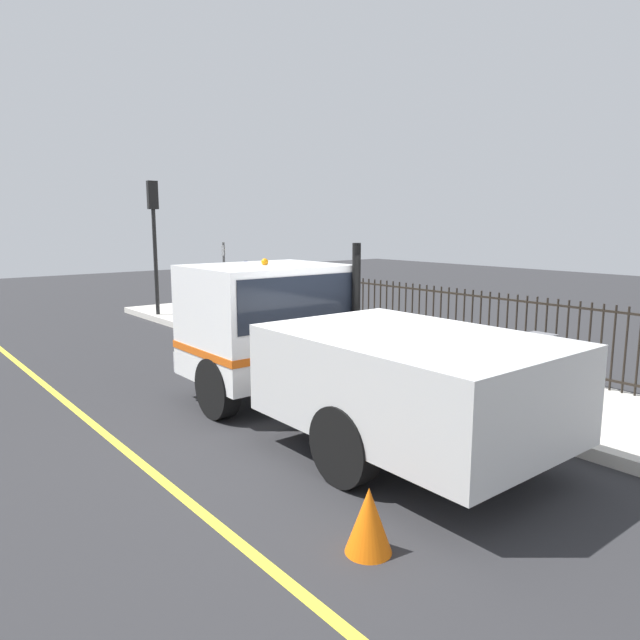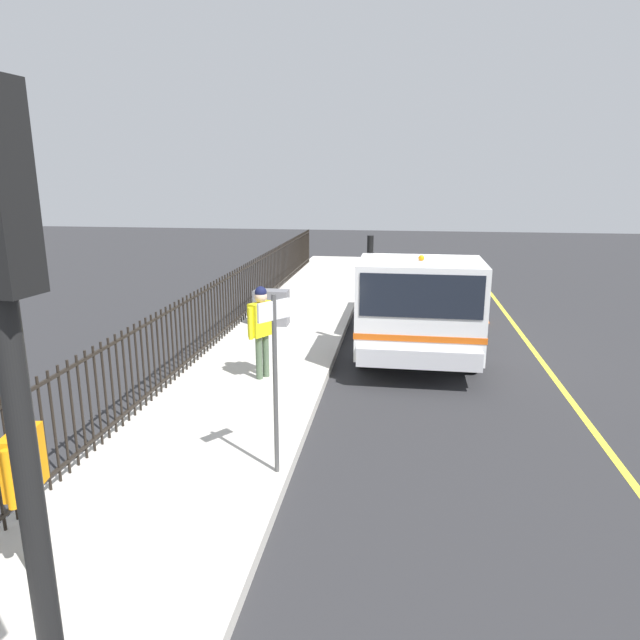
% 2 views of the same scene
% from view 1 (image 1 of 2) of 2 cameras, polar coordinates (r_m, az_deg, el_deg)
% --- Properties ---
extents(ground_plane, '(60.37, 60.37, 0.00)m').
position_cam_1_polar(ground_plane, '(8.24, 3.37, -11.93)').
color(ground_plane, '#2B2B2D').
rests_on(ground_plane, ground).
extents(sidewalk_slab, '(2.96, 27.44, 0.18)m').
position_cam_1_polar(sidewalk_slab, '(10.67, 17.00, -6.80)').
color(sidewalk_slab, beige).
rests_on(sidewalk_slab, ground).
extents(lane_marking, '(0.12, 24.70, 0.01)m').
position_cam_1_polar(lane_marking, '(6.90, -13.46, -16.59)').
color(lane_marking, yellow).
rests_on(lane_marking, ground).
extents(work_truck, '(2.53, 6.31, 2.70)m').
position_cam_1_polar(work_truck, '(8.63, 0.03, -2.13)').
color(work_truck, white).
rests_on(work_truck, ground).
extents(worker_standing, '(0.45, 0.57, 1.78)m').
position_cam_1_polar(worker_standing, '(12.56, 2.70, 1.55)').
color(worker_standing, yellow).
rests_on(worker_standing, sidewalk_slab).
extents(pedestrian_distant, '(0.30, 0.63, 1.73)m').
position_cam_1_polar(pedestrian_distant, '(17.59, -7.28, 3.65)').
color(pedestrian_distant, orange).
rests_on(pedestrian_distant, sidewalk_slab).
extents(iron_fence, '(0.04, 23.36, 1.48)m').
position_cam_1_polar(iron_fence, '(11.59, 20.91, -1.48)').
color(iron_fence, black).
rests_on(iron_fence, sidewalk_slab).
extents(traffic_light_near, '(0.32, 0.24, 4.11)m').
position_cam_1_polar(traffic_light_near, '(18.71, -16.10, 9.41)').
color(traffic_light_near, black).
rests_on(traffic_light_near, sidewalk_slab).
extents(utility_cabinet, '(0.88, 0.46, 0.92)m').
position_cam_1_polar(utility_cabinet, '(10.73, 20.12, -3.85)').
color(utility_cabinet, slate).
rests_on(utility_cabinet, sidewalk_slab).
extents(traffic_cone, '(0.44, 0.44, 0.63)m').
position_cam_1_polar(traffic_cone, '(5.63, 4.83, -19.08)').
color(traffic_cone, orange).
rests_on(traffic_cone, ground).
extents(street_sign, '(0.32, 0.42, 2.37)m').
position_cam_1_polar(street_sign, '(14.72, -9.43, 4.10)').
color(street_sign, '#4C4C4C').
rests_on(street_sign, sidewalk_slab).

